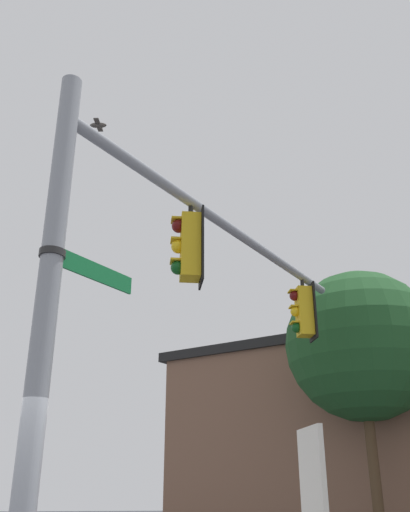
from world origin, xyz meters
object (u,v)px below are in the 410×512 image
object	(u,v)px
traffic_light_mid_inner	(303,311)
bird_flying	(98,125)
street_name_sign	(78,265)
traffic_light_nearest_pole	(189,247)

from	to	relation	value
traffic_light_mid_inner	bird_flying	size ratio (longest dim) A/B	3.03
traffic_light_mid_inner	street_name_sign	distance (m)	6.47
traffic_light_nearest_pole	traffic_light_mid_inner	world-z (taller)	same
traffic_light_mid_inner	bird_flying	distance (m)	5.64
traffic_light_nearest_pole	bird_flying	world-z (taller)	bird_flying
traffic_light_nearest_pole	bird_flying	bearing A→B (deg)	69.98
street_name_sign	bird_flying	bearing A→B (deg)	4.26
street_name_sign	bird_flying	size ratio (longest dim) A/B	2.66
street_name_sign	bird_flying	world-z (taller)	bird_flying
traffic_light_nearest_pole	traffic_light_mid_inner	bearing A→B (deg)	-40.62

